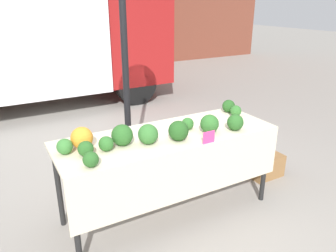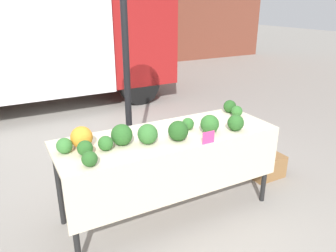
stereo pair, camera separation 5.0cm
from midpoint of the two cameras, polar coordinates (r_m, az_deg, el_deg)
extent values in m
plane|color=gray|center=(3.47, -0.43, -14.56)|extent=(40.00, 40.00, 0.00)
cylinder|color=black|center=(3.52, -7.78, 8.65)|extent=(0.07, 0.07, 2.55)
cube|color=maroon|center=(7.40, -7.64, 15.12)|extent=(1.39, 1.82, 1.80)
cylinder|color=black|center=(6.77, -5.83, 7.27)|extent=(0.84, 0.22, 0.84)
cylinder|color=black|center=(8.22, -10.37, 9.50)|extent=(0.84, 0.22, 0.84)
cube|color=beige|center=(3.06, -0.47, -1.66)|extent=(2.09, 0.73, 0.03)
cube|color=beige|center=(2.89, 3.03, -8.67)|extent=(2.09, 0.01, 0.47)
cylinder|color=black|center=(2.72, -16.30, -16.13)|extent=(0.05, 0.05, 0.82)
cylinder|color=black|center=(3.57, 16.11, -6.62)|extent=(0.05, 0.05, 0.82)
cylinder|color=black|center=(3.23, -18.95, -10.04)|extent=(0.05, 0.05, 0.82)
cylinder|color=black|center=(3.97, 9.93, -3.15)|extent=(0.05, 0.05, 0.82)
sphere|color=orange|center=(2.83, -15.27, -1.99)|extent=(0.19, 0.19, 0.19)
cone|color=#93B238|center=(3.01, -16.20, -1.64)|extent=(0.12, 0.12, 0.10)
sphere|color=#336B2D|center=(2.82, -4.00, -1.43)|extent=(0.18, 0.18, 0.18)
sphere|color=#285B23|center=(2.52, -13.86, -5.69)|extent=(0.12, 0.12, 0.12)
sphere|color=#285B23|center=(3.18, 11.19, 0.62)|extent=(0.16, 0.16, 0.16)
sphere|color=#23511E|center=(3.68, 10.12, 3.43)|extent=(0.14, 0.14, 0.14)
sphere|color=#23511E|center=(2.88, 1.34, -0.84)|extent=(0.18, 0.18, 0.18)
sphere|color=#2D6628|center=(3.57, 11.32, 2.60)|extent=(0.12, 0.12, 0.12)
sphere|color=#2D6628|center=(3.14, 2.99, 0.40)|extent=(0.12, 0.12, 0.12)
sphere|color=#2D6628|center=(3.07, 6.78, 0.38)|extent=(0.18, 0.18, 0.18)
sphere|color=#2D6628|center=(2.75, -11.25, -3.05)|extent=(0.13, 0.13, 0.13)
sphere|color=#285B23|center=(2.69, -14.67, -3.87)|extent=(0.13, 0.13, 0.13)
sphere|color=#387533|center=(2.77, -18.05, -3.43)|extent=(0.13, 0.13, 0.13)
sphere|color=#285B23|center=(2.82, -8.50, -1.58)|extent=(0.19, 0.19, 0.19)
cube|color=#E53D84|center=(2.86, 6.62, -1.96)|extent=(0.12, 0.01, 0.11)
cube|color=olive|center=(4.21, 15.82, -6.40)|extent=(0.40, 0.35, 0.27)
camera|label=1|loc=(0.03, -90.48, -0.18)|focal=35.00mm
camera|label=2|loc=(0.03, 89.52, 0.18)|focal=35.00mm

